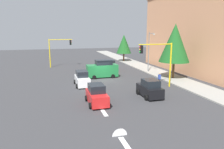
% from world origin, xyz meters
% --- Properties ---
extents(ground_plane, '(120.00, 120.00, 0.00)m').
position_xyz_m(ground_plane, '(0.00, 0.00, 0.00)').
color(ground_plane, '#353538').
extents(sidewalk_kerb, '(80.00, 4.00, 0.15)m').
position_xyz_m(sidewalk_kerb, '(-5.00, 10.50, 0.07)').
color(sidewalk_kerb, gray).
rests_on(sidewalk_kerb, ground).
extents(lane_arrow_near, '(2.40, 1.10, 1.10)m').
position_xyz_m(lane_arrow_near, '(11.51, -3.00, 0.01)').
color(lane_arrow_near, silver).
rests_on(lane_arrow_near, ground).
extents(lane_arrow_mid, '(2.40, 1.10, 1.10)m').
position_xyz_m(lane_arrow_mid, '(17.51, -3.00, 0.01)').
color(lane_arrow_mid, silver).
rests_on(lane_arrow_mid, ground).
extents(apartment_block, '(25.13, 9.30, 14.29)m').
position_xyz_m(apartment_block, '(-2.82, 18.50, 7.16)').
color(apartment_block, tan).
rests_on(apartment_block, ground).
extents(traffic_signal_far_right, '(0.36, 4.59, 5.65)m').
position_xyz_m(traffic_signal_far_right, '(-14.00, -5.69, 4.00)').
color(traffic_signal_far_right, yellow).
rests_on(traffic_signal_far_right, ground).
extents(traffic_signal_near_left, '(0.36, 4.59, 5.71)m').
position_xyz_m(traffic_signal_near_left, '(6.00, 5.70, 4.04)').
color(traffic_signal_near_left, yellow).
rests_on(traffic_signal_near_left, ground).
extents(street_lamp_curbside, '(2.15, 0.28, 7.00)m').
position_xyz_m(street_lamp_curbside, '(-3.61, 9.20, 4.35)').
color(street_lamp_curbside, slate).
rests_on(street_lamp_curbside, ground).
extents(tree_roadside_near, '(4.53, 4.53, 8.29)m').
position_xyz_m(tree_roadside_near, '(2.00, 10.50, 5.45)').
color(tree_roadside_near, brown).
rests_on(tree_roadside_near, ground).
extents(tree_roadside_far, '(3.52, 3.52, 6.39)m').
position_xyz_m(tree_roadside_far, '(-18.00, 9.50, 4.18)').
color(tree_roadside_far, brown).
rests_on(tree_roadside_far, ground).
extents(delivery_van_green, '(2.22, 4.80, 2.77)m').
position_xyz_m(delivery_van_green, '(-2.00, 0.36, 1.28)').
color(delivery_van_green, '#1E7238').
rests_on(delivery_van_green, ground).
extents(car_black, '(3.61, 2.06, 1.98)m').
position_xyz_m(car_black, '(9.32, 3.03, 0.90)').
color(car_black, black).
rests_on(car_black, ground).
extents(car_red, '(3.76, 1.98, 1.98)m').
position_xyz_m(car_red, '(10.00, -3.12, 0.90)').
color(car_red, red).
rests_on(car_red, ground).
extents(car_orange, '(4.04, 2.01, 1.98)m').
position_xyz_m(car_orange, '(-7.62, 3.07, 0.90)').
color(car_orange, orange).
rests_on(car_orange, ground).
extents(car_white, '(4.06, 1.94, 1.98)m').
position_xyz_m(car_white, '(2.26, -3.46, 0.90)').
color(car_white, white).
rests_on(car_white, ground).
extents(pedestrian_crossing, '(0.40, 0.24, 1.70)m').
position_xyz_m(pedestrian_crossing, '(4.98, 6.57, 0.91)').
color(pedestrian_crossing, '#262638').
rests_on(pedestrian_crossing, ground).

